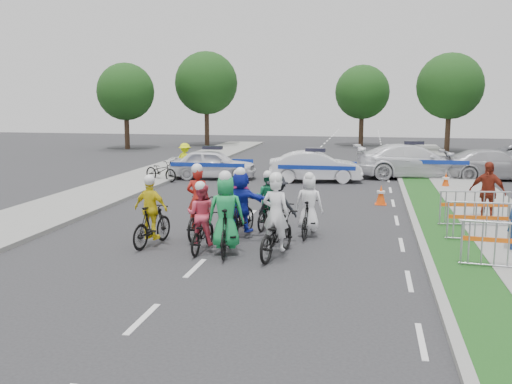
% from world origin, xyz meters
% --- Properties ---
extents(ground, '(90.00, 90.00, 0.00)m').
position_xyz_m(ground, '(0.00, 0.00, 0.00)').
color(ground, '#28282B').
rests_on(ground, ground).
extents(curb_right, '(0.20, 60.00, 0.12)m').
position_xyz_m(curb_right, '(5.10, 5.00, 0.06)').
color(curb_right, gray).
rests_on(curb_right, ground).
extents(grass_strip, '(1.20, 60.00, 0.11)m').
position_xyz_m(grass_strip, '(5.80, 5.00, 0.06)').
color(grass_strip, '#1B4A17').
rests_on(grass_strip, ground).
extents(sidewalk_right, '(2.40, 60.00, 0.13)m').
position_xyz_m(sidewalk_right, '(7.60, 5.00, 0.07)').
color(sidewalk_right, gray).
rests_on(sidewalk_right, ground).
extents(sidewalk_left, '(3.00, 60.00, 0.13)m').
position_xyz_m(sidewalk_left, '(-6.50, 5.00, 0.07)').
color(sidewalk_left, gray).
rests_on(sidewalk_left, ground).
extents(rider_0, '(1.07, 2.10, 2.04)m').
position_xyz_m(rider_0, '(1.60, 1.27, 0.67)').
color(rider_0, black).
rests_on(rider_0, ground).
extents(rider_1, '(0.92, 2.00, 2.05)m').
position_xyz_m(rider_1, '(0.40, 1.26, 0.79)').
color(rider_1, black).
rests_on(rider_1, ground).
extents(rider_2, '(0.74, 1.73, 1.76)m').
position_xyz_m(rider_2, '(-0.27, 1.45, 0.66)').
color(rider_2, black).
rests_on(rider_2, ground).
extents(rider_3, '(0.98, 1.82, 1.85)m').
position_xyz_m(rider_3, '(-1.66, 1.67, 0.71)').
color(rider_3, black).
rests_on(rider_3, ground).
extents(rider_4, '(1.09, 1.88, 1.86)m').
position_xyz_m(rider_4, '(1.40, 2.70, 0.72)').
color(rider_4, black).
rests_on(rider_4, ground).
extents(rider_5, '(1.59, 1.89, 1.92)m').
position_xyz_m(rider_5, '(0.37, 3.00, 0.81)').
color(rider_5, black).
rests_on(rider_5, ground).
extents(rider_6, '(0.71, 1.99, 2.02)m').
position_xyz_m(rider_6, '(-0.77, 2.82, 0.66)').
color(rider_6, black).
rests_on(rider_6, ground).
extents(rider_7, '(0.79, 1.74, 1.78)m').
position_xyz_m(rider_7, '(2.15, 3.45, 0.70)').
color(rider_7, black).
rests_on(rider_7, ground).
extents(rider_8, '(0.86, 1.73, 1.69)m').
position_xyz_m(rider_8, '(0.88, 4.23, 0.64)').
color(rider_8, black).
rests_on(rider_8, ground).
extents(rider_9, '(0.87, 1.64, 1.72)m').
position_xyz_m(rider_9, '(0.02, 4.17, 0.67)').
color(rider_9, black).
rests_on(rider_9, ground).
extents(police_car_0, '(4.22, 2.14, 1.38)m').
position_xyz_m(police_car_0, '(-3.46, 13.87, 0.69)').
color(police_car_0, white).
rests_on(police_car_0, ground).
extents(police_car_1, '(4.31, 2.09, 1.36)m').
position_xyz_m(police_car_1, '(1.33, 13.85, 0.68)').
color(police_car_1, white).
rests_on(police_car_1, ground).
extents(police_car_2, '(5.75, 3.02, 1.59)m').
position_xyz_m(police_car_2, '(5.75, 15.96, 0.79)').
color(police_car_2, white).
rests_on(police_car_2, ground).
extents(civilian_sedan, '(4.95, 2.51, 1.38)m').
position_xyz_m(civilian_sedan, '(9.37, 16.15, 0.69)').
color(civilian_sedan, '#B7B7BC').
rests_on(civilian_sedan, ground).
extents(spectator_2, '(1.17, 0.93, 1.86)m').
position_xyz_m(spectator_2, '(7.23, 6.30, 0.93)').
color(spectator_2, maroon).
rests_on(spectator_2, ground).
extents(marshal_hiviz, '(1.18, 0.98, 1.59)m').
position_xyz_m(marshal_hiviz, '(-5.02, 14.49, 0.80)').
color(marshal_hiviz, '#EBFD0D').
rests_on(marshal_hiviz, ground).
extents(barrier_0, '(2.04, 0.70, 1.12)m').
position_xyz_m(barrier_0, '(6.70, 0.97, 0.56)').
color(barrier_0, '#A5A8AD').
rests_on(barrier_0, ground).
extents(barrier_1, '(2.00, 0.51, 1.12)m').
position_xyz_m(barrier_1, '(6.70, 3.40, 0.56)').
color(barrier_1, '#A5A8AD').
rests_on(barrier_1, ground).
extents(barrier_2, '(2.05, 0.75, 1.12)m').
position_xyz_m(barrier_2, '(6.70, 5.22, 0.56)').
color(barrier_2, '#A5A8AD').
rests_on(barrier_2, ground).
extents(cone_0, '(0.40, 0.40, 0.70)m').
position_xyz_m(cone_0, '(4.16, 8.66, 0.34)').
color(cone_0, '#F24C0C').
rests_on(cone_0, ground).
extents(cone_1, '(0.40, 0.40, 0.70)m').
position_xyz_m(cone_1, '(6.85, 12.79, 0.34)').
color(cone_1, '#F24C0C').
rests_on(cone_1, ground).
extents(parked_bike, '(1.94, 1.33, 0.97)m').
position_xyz_m(parked_bike, '(-5.54, 12.58, 0.48)').
color(parked_bike, black).
rests_on(parked_bike, ground).
extents(tree_0, '(4.20, 4.20, 6.30)m').
position_xyz_m(tree_0, '(-14.00, 28.00, 4.19)').
color(tree_0, '#382619').
rests_on(tree_0, ground).
extents(tree_1, '(4.55, 4.55, 6.82)m').
position_xyz_m(tree_1, '(9.00, 30.00, 4.54)').
color(tree_1, '#382619').
rests_on(tree_1, ground).
extents(tree_3, '(4.90, 4.90, 7.35)m').
position_xyz_m(tree_3, '(-9.00, 32.00, 4.89)').
color(tree_3, '#382619').
rests_on(tree_3, ground).
extents(tree_4, '(4.20, 4.20, 6.30)m').
position_xyz_m(tree_4, '(3.00, 34.00, 4.19)').
color(tree_4, '#382619').
rests_on(tree_4, ground).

